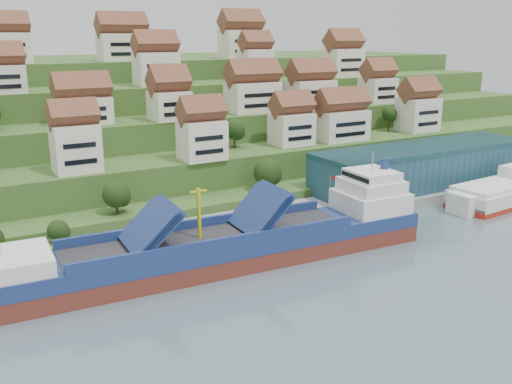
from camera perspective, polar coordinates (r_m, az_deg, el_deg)
ground at (r=105.18m, az=2.75°, el=-6.15°), size 300.00×300.00×0.00m
quay at (r=127.26m, az=6.67°, el=-1.82°), size 180.00×14.00×2.20m
hillside at (r=195.02m, az=-14.05°, el=6.77°), size 260.00×128.00×31.00m
hillside_village at (r=151.70m, az=-9.70°, el=9.74°), size 157.47×62.62×29.05m
hillside_trees at (r=135.33m, az=-11.95°, el=5.84°), size 138.70×62.18×31.24m
warehouse at (r=147.93m, az=16.28°, el=2.56°), size 60.00×15.00×10.00m
flagpole at (r=120.73m, az=7.45°, el=0.06°), size 1.28×0.16×8.00m
cargo_ship at (r=99.73m, az=-2.32°, el=-5.37°), size 77.79×16.40×17.12m
second_ship at (r=147.41m, az=23.65°, el=-0.03°), size 30.37×13.05×8.61m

